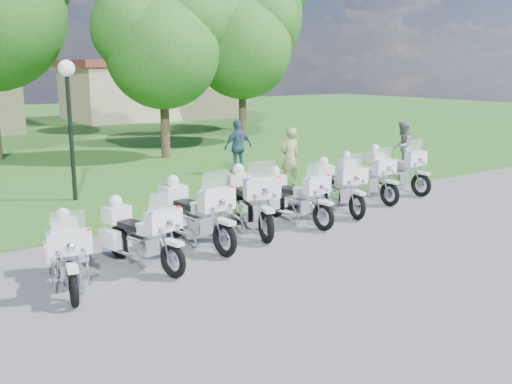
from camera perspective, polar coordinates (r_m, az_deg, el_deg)
ground at (r=11.39m, az=1.35°, el=-6.05°), size 100.00×100.00×0.00m
motorcycle_0 at (r=10.01m, az=-18.31°, el=-5.64°), size 1.01×2.14×1.45m
motorcycle_1 at (r=10.69m, az=-11.59°, el=-4.02°), size 1.07×2.20×1.50m
motorcycle_2 at (r=11.77m, az=-6.22°, el=-2.00°), size 0.96×2.46×1.65m
motorcycle_3 at (r=12.76m, az=-0.66°, el=-0.72°), size 1.23×2.48×1.70m
motorcycle_4 at (r=13.46m, az=3.88°, el=-0.37°), size 0.85×2.27×1.52m
motorcycle_5 at (r=14.67m, az=8.10°, el=0.67°), size 1.08×2.31×1.57m
motorcycle_6 at (r=16.04m, az=10.74°, el=1.54°), size 0.76×2.30×1.55m
motorcycle_7 at (r=17.38m, az=13.61°, el=2.32°), size 0.83×2.40×1.61m
lamp_post at (r=16.16m, az=-18.27°, el=9.24°), size 0.44×0.44×3.80m
tree_2 at (r=23.33m, az=-9.49°, el=14.68°), size 5.23×4.47×6.98m
tree_3 at (r=28.07m, az=-1.51°, el=15.07°), size 5.59×4.77×7.46m
tree_4 at (r=34.28m, az=-1.54°, el=18.32°), size 8.12×6.93×10.83m
building_east at (r=42.48m, az=-10.66°, el=10.07°), size 11.44×7.28×4.10m
bystander_a at (r=17.42m, az=3.41°, el=3.46°), size 0.68×0.46×1.82m
bystander_b at (r=20.68m, az=14.41°, el=4.42°), size 1.06×0.97×1.77m
bystander_c at (r=19.62m, az=-1.80°, el=4.52°), size 1.09×0.46×1.85m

